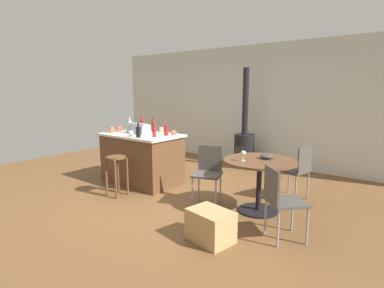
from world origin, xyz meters
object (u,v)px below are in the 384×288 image
folding_chair_near (281,198)px  serving_bowl (266,156)px  bottle_0 (138,132)px  cup_4 (131,133)px  bottle_5 (130,125)px  cup_3 (174,133)px  wood_stove (244,143)px  dining_table (259,172)px  cup_2 (112,130)px  bottle_3 (166,131)px  wooden_stool (116,168)px  cardboard_box (210,226)px  folding_chair_far (297,168)px  toolbox (139,129)px  bottle_1 (142,125)px  wine_glass (243,153)px  cup_0 (161,130)px  bottle_4 (153,126)px  cup_1 (119,129)px  bottle_2 (154,131)px  kitchen_island (142,158)px  folding_chair_left (208,170)px

folding_chair_near → serving_bowl: size_ratio=4.70×
bottle_0 → cup_4: (-0.21, 0.02, -0.05)m
bottle_5 → cup_3: (1.08, 0.07, -0.07)m
wood_stove → folding_chair_near: bearing=-54.9°
dining_table → cup_2: bearing=-174.4°
bottle_0 → cup_2: (-0.82, 0.09, -0.04)m
wood_stove → bottle_3: wood_stove is taller
wooden_stool → cardboard_box: wooden_stool is taller
wooden_stool → cup_2: size_ratio=5.61×
folding_chair_far → toolbox: bearing=-162.5°
bottle_1 → wine_glass: bearing=-10.4°
bottle_3 → serving_bowl: bottle_3 is taller
cup_0 → cup_3: bearing=-8.2°
wood_stove → cup_0: 2.06m
toolbox → cup_0: (0.30, 0.28, -0.03)m
toolbox → cardboard_box: bearing=-24.9°
wooden_stool → folding_chair_far: folding_chair_far is taller
bottle_4 → serving_bowl: bearing=-3.7°
bottle_3 → bottle_1: bearing=168.3°
cup_1 → folding_chair_far: bearing=16.2°
bottle_0 → cup_1: 0.86m
wooden_stool → cup_2: (-0.73, 0.50, 0.50)m
folding_chair_far → bottle_2: bottle_2 is taller
kitchen_island → cup_3: bearing=23.1°
bottle_5 → cardboard_box: bottle_5 is taller
wood_stove → cup_1: 2.71m
wood_stove → bottle_4: (-0.94, -1.85, 0.49)m
toolbox → kitchen_island: bearing=-6.0°
wood_stove → dining_table: bearing=-57.2°
cup_1 → bottle_3: bearing=10.2°
bottle_0 → bottle_3: bottle_0 is taller
wooden_stool → wine_glass: wine_glass is taller
folding_chair_near → cup_3: (-2.29, 0.80, 0.45)m
bottle_1 → bottle_3: 0.79m
folding_chair_left → kitchen_island: bearing=174.4°
bottle_2 → cup_3: 0.38m
bottle_3 → cup_0: bearing=148.8°
cardboard_box → cup_3: bearing=142.1°
bottle_0 → bottle_1: size_ratio=0.82×
cup_4 → cup_1: bearing=158.0°
cup_2 → cup_3: (1.11, 0.48, -0.01)m
bottle_1 → bottle_3: (0.77, -0.16, -0.03)m
folding_chair_far → serving_bowl: bearing=-107.9°
toolbox → folding_chair_near: bearing=-11.0°
bottle_5 → wine_glass: (2.67, -0.33, -0.16)m
wooden_stool → wood_stove: bearing=75.6°
bottle_3 → cup_0: size_ratio=1.81×
bottle_0 → serving_bowl: (2.07, 0.49, -0.23)m
folding_chair_far → wood_stove: size_ratio=0.40×
wine_glass → bottle_1: bearing=169.6°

